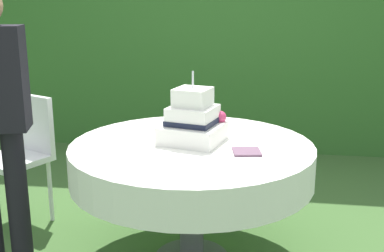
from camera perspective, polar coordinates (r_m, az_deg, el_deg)
foliage_hedge at (r=5.14m, az=4.26°, el=12.63°), size 5.43×0.59×2.69m
cake_table at (r=2.79m, az=-0.03°, el=-4.23°), size 1.39×1.39×0.73m
wedding_cake at (r=2.76m, az=0.09°, el=0.55°), size 0.40×0.40×0.41m
serving_plate_near at (r=3.10m, az=3.28°, el=-0.12°), size 0.11×0.11×0.01m
serving_plate_far at (r=3.20m, az=0.81°, el=0.39°), size 0.13×0.13×0.01m
napkin_stack at (r=2.61m, az=6.46°, el=-3.03°), size 0.17×0.17×0.01m
garden_chair at (r=3.55m, az=-19.38°, el=-2.33°), size 0.53×0.53×0.89m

